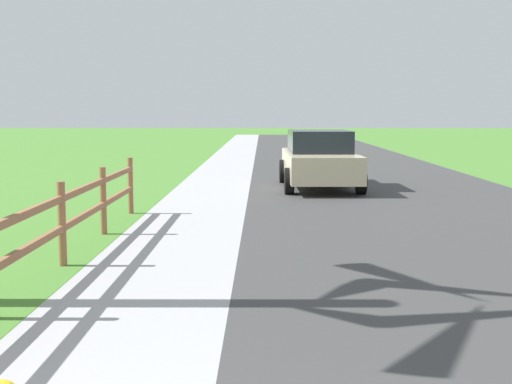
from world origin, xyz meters
name	(u,v)px	position (x,y,z in m)	size (l,w,h in m)	color
ground_plane	(254,165)	(0.00, 25.00, 0.00)	(120.00, 120.00, 0.00)	#477E2E
road_asphalt	(340,161)	(3.50, 27.00, 0.00)	(7.00, 66.00, 0.01)	#3B3B3B
curb_concrete	(181,161)	(-3.00, 27.00, 0.00)	(6.00, 66.00, 0.01)	#A4A4A6
grass_verge	(145,161)	(-4.50, 27.00, 0.01)	(5.00, 66.00, 0.00)	#477E2E
rail_fence	(32,233)	(-2.29, 6.33, 0.65)	(0.11, 12.03, 1.13)	#8F5E3F
parked_suv_beige	(319,159)	(1.86, 17.07, 0.76)	(2.06, 4.65, 1.53)	#C6B793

